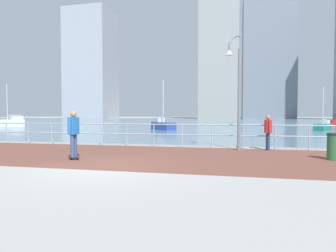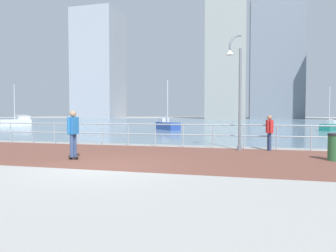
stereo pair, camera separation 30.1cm
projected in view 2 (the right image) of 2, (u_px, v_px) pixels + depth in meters
The scene contains 14 objects.
ground at pixel (216, 124), 47.75m from camera, with size 220.00×220.00×0.00m, color #ADAAA5.
brick_paving at pixel (132, 155), 11.49m from camera, with size 28.00×6.29×0.01m, color brown.
harbor_water at pixel (221, 122), 58.14m from camera, with size 180.00×88.00×0.00m, color #6B899E.
waterfront_railing at pixel (155, 131), 14.50m from camera, with size 25.25×0.06×1.11m.
lamppost at pixel (237, 87), 12.80m from camera, with size 0.71×0.60×5.00m.
skateboarder at pixel (73, 130), 10.33m from camera, with size 0.41×0.56×1.70m.
bystander at pixel (269, 130), 12.88m from camera, with size 0.30×0.56×1.53m.
trash_bin at pixel (335, 147), 10.08m from camera, with size 0.46×0.46×0.93m.
sailboat_white at pixel (16, 122), 39.71m from camera, with size 2.94×4.02×5.51m.
sailboat_ivory at pixel (167, 125), 29.75m from camera, with size 3.09×3.37×4.92m.
sailboat_blue at pixel (329, 126), 28.33m from camera, with size 2.24×3.01×4.14m.
tower_brick at pixel (99, 65), 116.53m from camera, with size 16.40×15.76×43.13m.
tower_slate at pixel (226, 44), 95.50m from camera, with size 12.17×14.09×49.37m.
tower_beige at pixel (275, 59), 104.43m from camera, with size 17.15×16.82×43.49m.
Camera 2 is at (4.14, -8.17, 1.59)m, focal length 31.87 mm.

